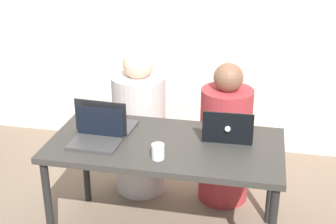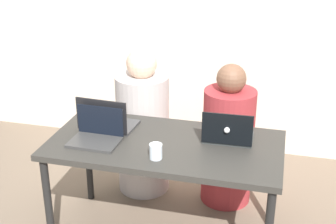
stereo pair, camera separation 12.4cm
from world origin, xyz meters
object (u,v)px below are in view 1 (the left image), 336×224
object	(u,v)px
laptop_back_right	(228,133)
laptop_front_left	(96,136)
laptop_back_left	(106,123)
person_on_left	(140,130)
water_glass_center	(157,152)
person_on_right	(225,141)

from	to	relation	value
laptop_back_right	laptop_front_left	world-z (taller)	laptop_back_right
laptop_front_left	laptop_back_left	bearing A→B (deg)	92.21
person_on_left	water_glass_center	xyz separation A→B (m)	(0.33, -0.80, 0.26)
laptop_back_left	laptop_front_left	world-z (taller)	laptop_back_left
laptop_back_right	laptop_front_left	size ratio (longest dim) A/B	1.01
person_on_left	water_glass_center	distance (m)	0.91
laptop_front_left	water_glass_center	distance (m)	0.44
person_on_right	laptop_back_left	world-z (taller)	person_on_right
person_on_left	laptop_back_right	size ratio (longest dim) A/B	3.64
laptop_back_left	laptop_front_left	distance (m)	0.19
person_on_right	laptop_front_left	distance (m)	1.06
person_on_right	laptop_front_left	world-z (taller)	person_on_right
laptop_back_left	person_on_left	bearing A→B (deg)	-97.74
person_on_left	laptop_back_right	xyz separation A→B (m)	(0.72, -0.47, 0.27)
laptop_back_right	water_glass_center	bearing A→B (deg)	38.93
laptop_back_left	person_on_right	bearing A→B (deg)	-144.04
laptop_back_right	laptop_back_left	bearing A→B (deg)	-0.73
person_on_left	laptop_back_right	world-z (taller)	person_on_left
person_on_right	laptop_back_left	distance (m)	0.95
laptop_back_right	person_on_left	bearing A→B (deg)	-34.97
laptop_back_right	water_glass_center	distance (m)	0.51
laptop_front_left	laptop_back_right	bearing A→B (deg)	15.55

